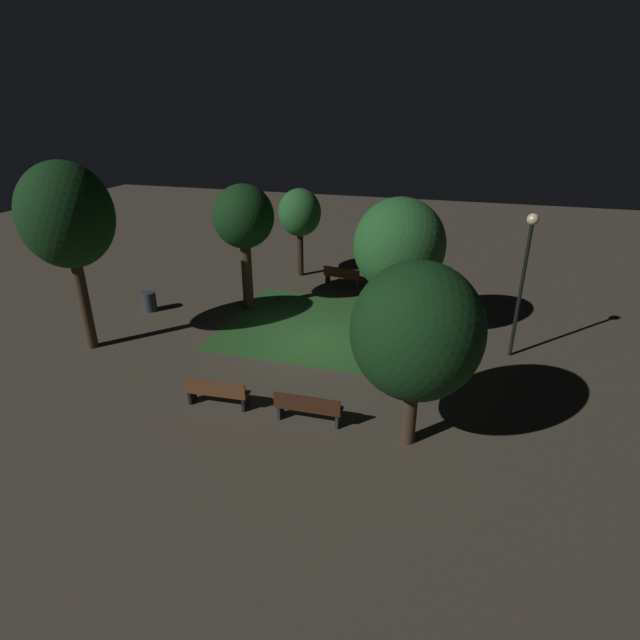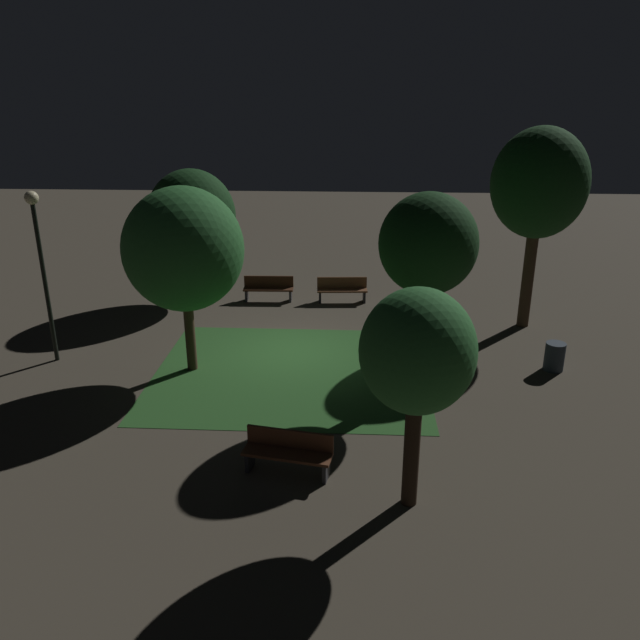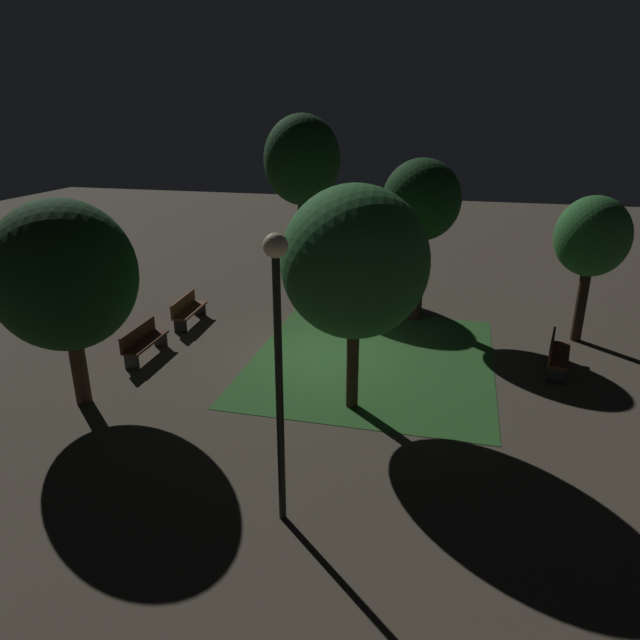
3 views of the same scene
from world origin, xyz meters
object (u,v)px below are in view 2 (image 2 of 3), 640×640
at_px(tree_tall_center, 192,217).
at_px(tree_back_left, 417,354).
at_px(bench_lawn_edge, 269,288).
at_px(tree_back_right, 184,250).
at_px(tree_lawn_side, 539,185).
at_px(bench_back_row, 288,451).
at_px(lamp_post_near_wall, 40,250).
at_px(trash_bin, 554,357).
at_px(tree_near_wall, 428,247).
at_px(bench_path_side, 342,289).

distance_m(tree_tall_center, tree_back_left, 13.57).
xyz_separation_m(bench_lawn_edge, tree_back_left, (-4.17, 11.70, 2.57)).
bearing_deg(tree_back_right, tree_lawn_side, -158.60).
bearing_deg(tree_back_right, bench_back_row, 123.43).
height_order(lamp_post_near_wall, trash_bin, lamp_post_near_wall).
relative_size(tree_near_wall, trash_bin, 6.37).
distance_m(bench_path_side, bench_back_row, 10.84).
relative_size(tree_back_right, tree_lawn_side, 0.80).
height_order(tree_near_wall, tree_tall_center, tree_near_wall).
relative_size(bench_lawn_edge, bench_back_row, 0.98).
relative_size(tree_tall_center, tree_back_left, 1.12).
distance_m(lamp_post_near_wall, trash_bin, 14.26).
xyz_separation_m(bench_lawn_edge, bench_back_row, (-1.81, 10.81, 0.00)).
bearing_deg(tree_lawn_side, lamp_post_near_wall, 14.10).
xyz_separation_m(bench_path_side, tree_lawn_side, (-5.96, 2.13, 4.07)).
bearing_deg(bench_back_row, tree_back_right, -56.57).
bearing_deg(bench_lawn_edge, tree_near_wall, 124.85).
bearing_deg(tree_tall_center, lamp_post_near_wall, 64.48).
relative_size(bench_back_row, tree_back_right, 0.37).
height_order(bench_back_row, tree_lawn_side, tree_lawn_side).
xyz_separation_m(bench_lawn_edge, tree_lawn_side, (-8.63, 2.13, 4.07)).
relative_size(tree_near_wall, tree_lawn_side, 0.81).
height_order(bench_path_side, tree_back_right, tree_back_right).
bearing_deg(tree_tall_center, tree_near_wall, 137.02).
xyz_separation_m(tree_near_wall, trash_bin, (-3.79, -1.35, -3.35)).
relative_size(tree_back_left, lamp_post_near_wall, 0.88).
xyz_separation_m(bench_back_row, tree_near_wall, (-3.01, -3.88, 3.26)).
xyz_separation_m(tree_back_right, tree_tall_center, (1.31, -6.07, -0.34)).
bearing_deg(bench_back_row, tree_near_wall, -127.79).
distance_m(tree_lawn_side, tree_back_left, 10.66).
relative_size(bench_lawn_edge, tree_tall_center, 0.39).
xyz_separation_m(bench_path_side, tree_back_right, (4.01, 6.04, 2.90)).
relative_size(bench_lawn_edge, tree_back_left, 0.43).
bearing_deg(tree_lawn_side, tree_back_right, 21.40).
bearing_deg(lamp_post_near_wall, bench_back_row, 144.23).
bearing_deg(bench_back_row, tree_back_left, 159.31).
relative_size(bench_back_row, tree_tall_center, 0.40).
bearing_deg(tree_back_left, bench_back_row, -20.69).
bearing_deg(tree_back_left, bench_lawn_edge, -70.38).
distance_m(bench_back_row, tree_near_wall, 5.90).
relative_size(lamp_post_near_wall, trash_bin, 6.04).
bearing_deg(bench_lawn_edge, trash_bin, 147.10).
xyz_separation_m(tree_back_right, tree_lawn_side, (-9.97, -3.91, 1.17)).
bearing_deg(trash_bin, bench_path_side, -43.18).
bearing_deg(tree_lawn_side, bench_back_row, 51.84).
bearing_deg(tree_back_right, tree_back_left, 134.21).
height_order(bench_back_row, tree_back_right, tree_back_right).
height_order(tree_lawn_side, tree_back_left, tree_lawn_side).
relative_size(bench_path_side, tree_near_wall, 0.36).
bearing_deg(tree_tall_center, trash_bin, 153.53).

